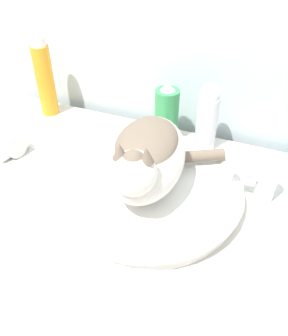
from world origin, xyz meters
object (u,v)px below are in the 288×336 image
(faucet, at_px, (263,179))
(spray_bottle_trigger, at_px, (167,114))
(lotion_bottle_white, at_px, (207,118))
(cat, at_px, (147,156))
(shampoo_bottle_tall, at_px, (45,78))
(soap_bar, at_px, (285,295))

(faucet, bearing_deg, spray_bottle_trigger, -49.45)
(faucet, relative_size, lotion_bottle_white, 0.61)
(cat, bearing_deg, shampoo_bottle_tall, -129.03)
(shampoo_bottle_tall, bearing_deg, soap_bar, -27.68)
(soap_bar, bearing_deg, spray_bottle_trigger, 132.62)
(lotion_bottle_white, relative_size, soap_bar, 2.33)
(faucet, relative_size, spray_bottle_trigger, 0.67)
(shampoo_bottle_tall, bearing_deg, lotion_bottle_white, 0.00)
(faucet, height_order, lotion_bottle_white, lotion_bottle_white)
(faucet, distance_m, lotion_bottle_white, 0.23)
(cat, distance_m, lotion_bottle_white, 0.26)
(spray_bottle_trigger, xyz_separation_m, soap_bar, (0.36, -0.39, -0.07))
(faucet, relative_size, soap_bar, 1.43)
(lotion_bottle_white, bearing_deg, faucet, -41.90)
(cat, bearing_deg, lotion_bottle_white, 156.38)
(faucet, bearing_deg, shampoo_bottle_tall, -33.88)
(faucet, relative_size, shampoo_bottle_tall, 0.49)
(faucet, height_order, soap_bar, faucet)
(cat, xyz_separation_m, lotion_bottle_white, (0.07, 0.25, -0.03))
(cat, relative_size, soap_bar, 3.84)
(lotion_bottle_white, bearing_deg, spray_bottle_trigger, 180.00)
(faucet, xyz_separation_m, shampoo_bottle_tall, (-0.67, 0.15, 0.06))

